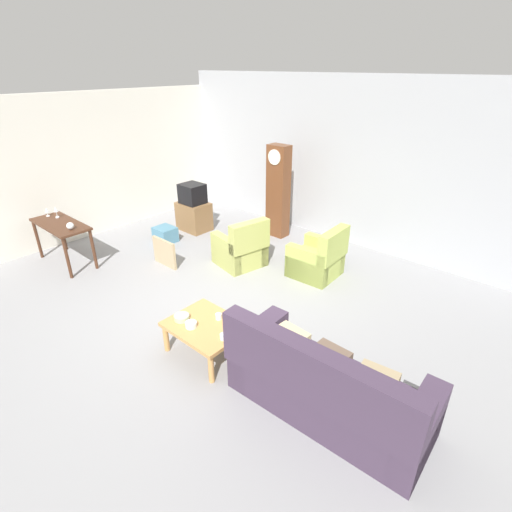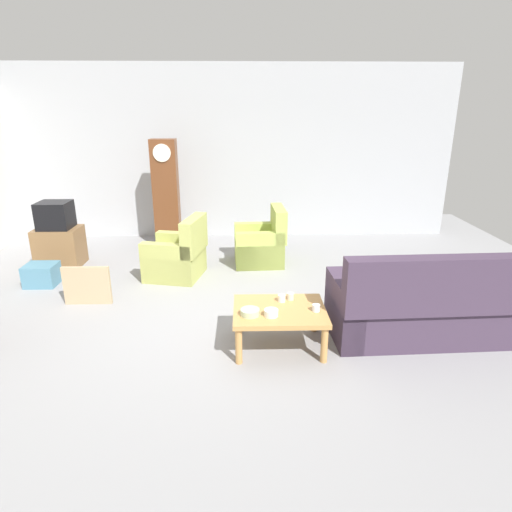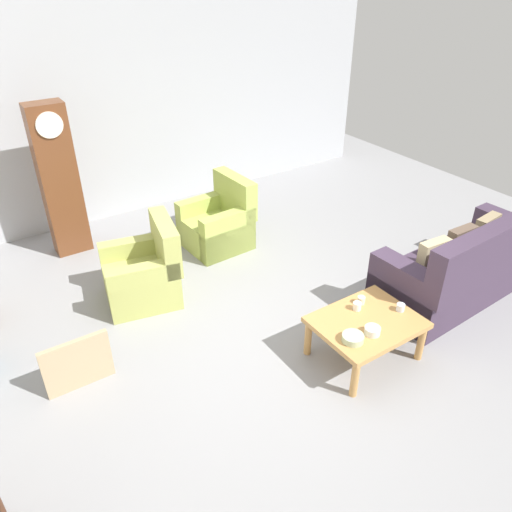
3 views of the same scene
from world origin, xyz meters
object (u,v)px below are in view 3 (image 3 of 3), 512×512
coffee_table_wood (366,326)px  cup_cream_tall (361,300)px  grandfather_clock (59,181)px  bowl_shallow_green (353,338)px  framed_picture_leaning (78,364)px  cup_white_porcelain (357,306)px  couch_floral (465,267)px  cup_blue_rimmed (401,307)px  armchair_olive_near (145,274)px  armchair_olive_far (219,224)px  bowl_white_stacked (372,331)px

coffee_table_wood → cup_cream_tall: bearing=58.8°
grandfather_clock → bowl_shallow_green: (1.44, -3.74, -0.50)m
framed_picture_leaning → cup_white_porcelain: size_ratio=7.50×
couch_floral → cup_cream_tall: 1.52m
grandfather_clock → cup_cream_tall: size_ratio=25.23×
cup_white_porcelain → cup_blue_rimmed: cup_white_porcelain is taller
framed_picture_leaning → cup_cream_tall: 2.69m
cup_blue_rimmed → framed_picture_leaning: bearing=156.8°
cup_white_porcelain → bowl_shallow_green: size_ratio=0.41×
armchair_olive_near → cup_cream_tall: 2.37m
grandfather_clock → framed_picture_leaning: size_ratio=3.19×
cup_blue_rimmed → bowl_shallow_green: (-0.68, -0.07, -0.00)m
coffee_table_wood → armchair_olive_near: bearing=123.4°
couch_floral → bowl_shallow_green: (-1.96, -0.28, 0.11)m
coffee_table_wood → couch_floral: bearing=5.1°
framed_picture_leaning → cup_cream_tall: (2.53, -0.89, 0.22)m
armchair_olive_near → cup_blue_rimmed: size_ratio=11.65×
cup_white_porcelain → couch_floral: bearing=-1.2°
cup_white_porcelain → bowl_shallow_green: 0.47m
framed_picture_leaning → grandfather_clock: bearing=75.5°
armchair_olive_far → bowl_shallow_green: 2.79m
cup_cream_tall → bowl_white_stacked: cup_cream_tall is taller
armchair_olive_near → bowl_shallow_green: (1.05, -2.20, 0.16)m
armchair_olive_near → armchair_olive_far: size_ratio=1.01×
cup_blue_rimmed → cup_cream_tall: bearing=128.9°
couch_floral → cup_blue_rimmed: bearing=-170.7°
coffee_table_wood → cup_blue_rimmed: size_ratio=12.02×
coffee_table_wood → framed_picture_leaning: size_ratio=1.60×
framed_picture_leaning → cup_white_porcelain: bearing=-21.2°
cup_white_porcelain → grandfather_clock: bearing=117.5°
cup_blue_rimmed → bowl_white_stacked: (-0.47, -0.10, -0.00)m
armchair_olive_far → bowl_shallow_green: bearing=-94.7°
grandfather_clock → cup_white_porcelain: 3.89m
armchair_olive_far → coffee_table_wood: bearing=-88.3°
armchair_olive_near → cup_white_porcelain: size_ratio=11.63×
couch_floral → armchair_olive_near: (-3.01, 1.92, -0.05)m
couch_floral → armchair_olive_far: (-1.73, 2.50, -0.05)m
couch_floral → framed_picture_leaning: 4.16m
couch_floral → cup_white_porcelain: bearing=178.8°
coffee_table_wood → bowl_white_stacked: size_ratio=6.69×
armchair_olive_near → coffee_table_wood: bearing=-56.6°
cup_white_porcelain → bowl_shallow_green: cup_white_porcelain is taller
armchair_olive_far → bowl_white_stacked: (-0.02, -2.80, 0.16)m
armchair_olive_near → framed_picture_leaning: armchair_olive_near is taller
grandfather_clock → bowl_white_stacked: (1.65, -3.77, -0.49)m
bowl_white_stacked → coffee_table_wood: bearing=58.9°
cup_white_porcelain → bowl_shallow_green: bearing=-137.7°
cup_cream_tall → coffee_table_wood: bearing=-121.2°
cup_white_porcelain → bowl_white_stacked: (-0.13, -0.34, -0.00)m
bowl_white_stacked → cup_cream_tall: bearing=58.9°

